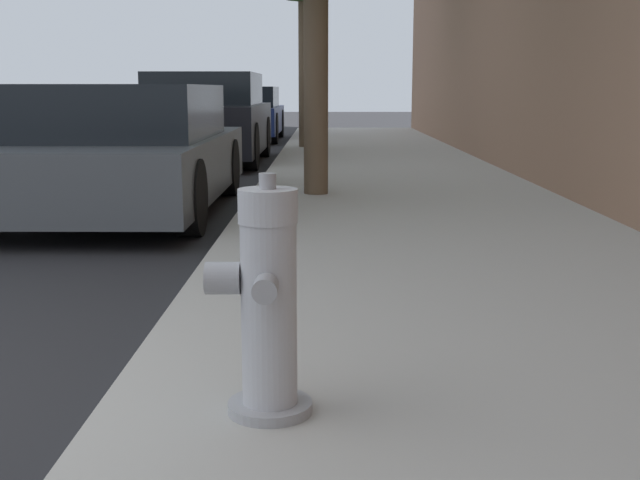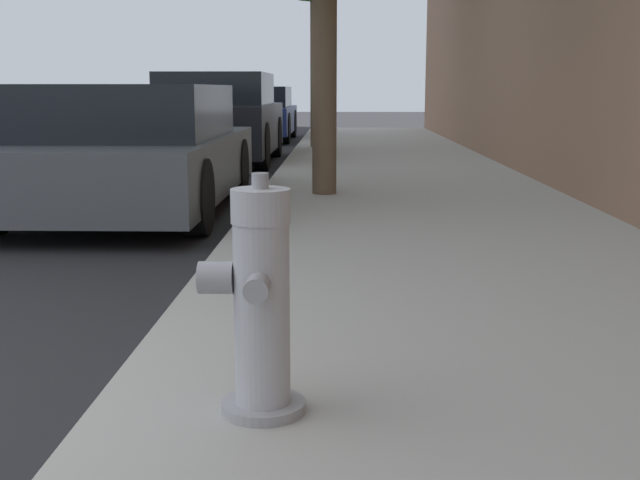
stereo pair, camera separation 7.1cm
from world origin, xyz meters
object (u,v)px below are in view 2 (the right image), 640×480
Objects in this scene: parked_car_far at (255,114)px; parked_car_mid at (219,119)px; fire_hydrant at (260,305)px; parked_car_near at (130,151)px.

parked_car_mid is at bearing -89.61° from parked_car_far.
parked_car_mid is (-1.69, 10.35, 0.21)m from fire_hydrant.
parked_car_mid reaches higher than fire_hydrant.
parked_car_near is 5.26m from parked_car_mid.
parked_car_mid is 5.78m from parked_car_far.
fire_hydrant is at bearing -80.71° from parked_car_mid.
fire_hydrant is at bearing -83.87° from parked_car_far.
parked_car_mid is 1.01× the size of parked_car_far.
parked_car_far is (-1.73, 16.13, 0.12)m from fire_hydrant.
parked_car_near is (-1.74, 5.10, 0.11)m from fire_hydrant.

